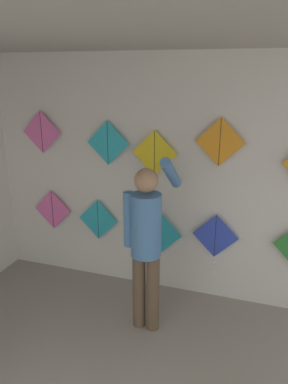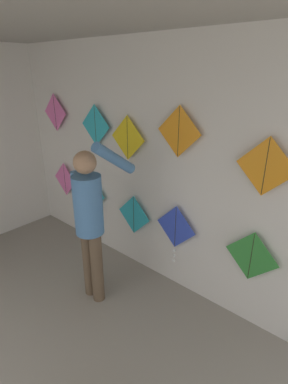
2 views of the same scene
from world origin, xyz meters
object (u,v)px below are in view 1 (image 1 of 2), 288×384
object	(u,v)px
kite_0	(53,210)
kite_1	(98,220)
kite_3	(215,239)
kite_5	(42,132)
kite_8	(220,142)
shopkeeper	(147,236)
kite_6	(108,143)
kite_7	(155,153)
kite_2	(160,234)

from	to	relation	value
kite_0	kite_1	bearing A→B (deg)	0.00
kite_3	kite_5	world-z (taller)	kite_5
kite_3	kite_5	size ratio (longest dim) A/B	1.40
kite_1	kite_8	distance (m)	1.80
shopkeeper	kite_1	size ratio (longest dim) A/B	3.54
kite_0	kite_6	xyz separation A→B (m)	(0.81, 0.00, 0.93)
shopkeeper	kite_7	bearing A→B (deg)	104.03
kite_1	shopkeeper	bearing A→B (deg)	-39.92
kite_3	kite_5	xyz separation A→B (m)	(-2.18, 0.00, 1.11)
kite_6	kite_8	xyz separation A→B (m)	(1.28, 0.00, 0.09)
kite_0	kite_8	distance (m)	2.33
kite_3	kite_8	xyz separation A→B (m)	(-0.01, 0.00, 1.12)
kite_0	kite_7	size ratio (longest dim) A/B	1.00
kite_5	kite_2	bearing A→B (deg)	0.00
kite_7	kite_8	size ratio (longest dim) A/B	1.00
shopkeeper	kite_0	xyz separation A→B (m)	(-1.53, 0.74, -0.17)
kite_1	kite_2	distance (m)	0.82
kite_0	kite_2	world-z (taller)	kite_0
kite_5	kite_0	bearing A→B (deg)	0.00
kite_0	kite_1	distance (m)	0.65
shopkeeper	kite_3	bearing A→B (deg)	54.37
shopkeeper	kite_3	size ratio (longest dim) A/B	2.54
kite_2	kite_7	xyz separation A→B (m)	(-0.08, 0.00, 0.97)
kite_6	kite_7	bearing A→B (deg)	0.00
kite_8	kite_3	bearing A→B (deg)	-4.40
kite_3	kite_5	bearing A→B (deg)	179.97
shopkeeper	kite_2	distance (m)	0.80
kite_7	kite_8	distance (m)	0.73
kite_3	kite_8	bearing A→B (deg)	175.60
kite_2	kite_5	xyz separation A→B (m)	(-1.53, 0.00, 1.13)
kite_6	kite_1	bearing A→B (deg)	180.00
kite_1	kite_8	bearing A→B (deg)	0.00
kite_0	kite_1	size ratio (longest dim) A/B	1.00
kite_0	kite_7	world-z (taller)	kite_7
kite_0	kite_3	size ratio (longest dim) A/B	0.72
shopkeeper	kite_8	world-z (taller)	kite_8
kite_3	kite_6	xyz separation A→B (m)	(-1.30, 0.00, 1.03)
shopkeeper	kite_1	xyz separation A→B (m)	(-0.88, 0.74, -0.23)
kite_1	kite_7	size ratio (longest dim) A/B	1.00
kite_0	kite_8	size ratio (longest dim) A/B	1.00
kite_2	kite_5	size ratio (longest dim) A/B	1.00
kite_0	kite_5	world-z (taller)	kite_5
shopkeeper	kite_0	distance (m)	1.71
kite_3	kite_8	size ratio (longest dim) A/B	1.40
kite_2	kite_7	world-z (taller)	kite_7
kite_1	kite_8	xyz separation A→B (m)	(1.45, 0.00, 1.07)
kite_2	kite_5	world-z (taller)	kite_5
kite_2	kite_3	bearing A→B (deg)	-0.10
kite_3	kite_0	bearing A→B (deg)	179.97
kite_2	kite_0	bearing A→B (deg)	180.00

